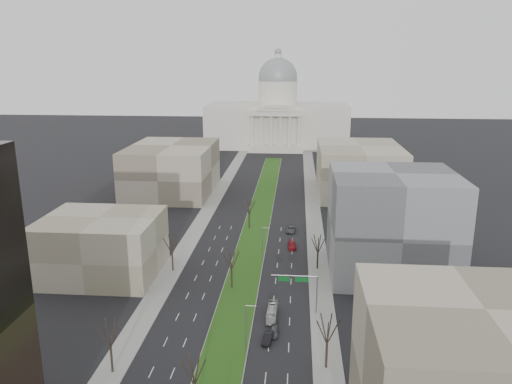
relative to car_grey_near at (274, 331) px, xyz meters
The scene contains 24 objects.
ground 59.05m from the car_grey_near, 98.07° to the left, with size 600.00×600.00×0.00m, color black.
median 58.05m from the car_grey_near, 98.21° to the left, with size 8.00×222.03×0.20m.
sidewalk_left 42.25m from the car_grey_near, 127.62° to the left, with size 5.00×330.00×0.15m, color gray.
sidewalk_right 34.71m from the car_grey_near, 74.61° to the left, with size 5.00×330.00×0.15m, color gray.
capitol 208.80m from the car_grey_near, 92.28° to the left, with size 80.00×46.00×55.00m.
building_beige_left 47.91m from the car_grey_near, 150.39° to the left, with size 26.00×22.00×14.00m, color #9C9479.
building_grey_right 41.44m from the car_grey_near, 49.83° to the left, with size 28.00×26.00×24.00m, color #5C5E60.
building_far_left 107.88m from the car_grey_near, 113.73° to the left, with size 30.00×40.00×18.00m, color gray.
building_far_right 107.18m from the car_grey_near, 75.52° to the left, with size 30.00×40.00×18.00m, color #9C9479.
tree_left_mid 29.54m from the car_grey_near, 152.02° to the right, with size 5.40×5.40×9.72m.
tree_left_far 37.25m from the car_grey_near, 133.93° to the left, with size 5.28×5.28×9.50m.
tree_right_mid 14.57m from the car_grey_near, 46.94° to the right, with size 5.52×5.52×9.94m.
tree_right_far 32.27m from the car_grey_near, 73.69° to the left, with size 5.04×5.04×9.07m.
tree_median_a 24.69m from the car_grey_near, 115.53° to the right, with size 5.40×5.40×9.72m.
tree_median_b 22.06m from the car_grey_near, 119.13° to the left, with size 5.40×5.40×9.72m.
tree_median_c 59.70m from the car_grey_near, 99.98° to the left, with size 5.40×5.40×9.72m.
streetlamp_median_b 8.96m from the car_grey_near, 124.70° to the right, with size 1.90×0.20×9.16m.
streetlamp_median_c 34.02m from the car_grey_near, 97.71° to the left, with size 1.90×0.20×9.16m.
mast_arm_signs 11.34m from the car_grey_near, 58.50° to the left, with size 9.12×0.24×8.09m.
car_grey_near is the anchor object (origin of this frame).
car_black 2.70m from the car_grey_near, 112.42° to the right, with size 1.49×4.28×1.41m, color black.
car_red 43.89m from the car_grey_near, 86.56° to the left, with size 2.17×5.34×1.55m, color maroon.
car_grey_far 56.89m from the car_grey_near, 87.79° to the left, with size 2.52×5.46×1.52m, color #47494E.
box_van 6.53m from the car_grey_near, 96.89° to the left, with size 1.78×7.61×2.12m, color silver.
Camera 1 is at (11.71, -20.12, 48.82)m, focal length 35.00 mm.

